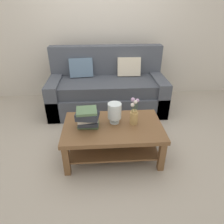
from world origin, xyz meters
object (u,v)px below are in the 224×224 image
at_px(couch, 107,89).
at_px(flower_pitcher, 134,114).
at_px(coffee_table, 113,134).
at_px(book_stack_main, 88,118).
at_px(glass_hurricane_vase, 115,111).

height_order(couch, flower_pitcher, couch).
bearing_deg(coffee_table, book_stack_main, -178.68).
bearing_deg(flower_pitcher, couch, 101.75).
distance_m(book_stack_main, glass_hurricane_vase, 0.33).
bearing_deg(flower_pitcher, glass_hurricane_vase, 170.25).
relative_size(couch, glass_hurricane_vase, 7.71).
distance_m(book_stack_main, flower_pitcher, 0.55).
height_order(couch, coffee_table, couch).
bearing_deg(glass_hurricane_vase, couch, 91.65).
xyz_separation_m(coffee_table, book_stack_main, (-0.29, -0.01, 0.24)).
height_order(coffee_table, flower_pitcher, flower_pitcher).
bearing_deg(glass_hurricane_vase, coffee_table, -111.67).
relative_size(couch, coffee_table, 1.66).
height_order(coffee_table, glass_hurricane_vase, glass_hurricane_vase).
bearing_deg(flower_pitcher, coffee_table, -174.05).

